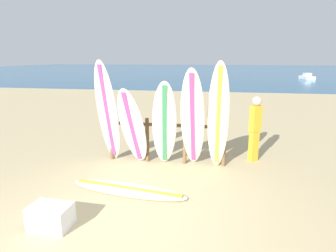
{
  "coord_description": "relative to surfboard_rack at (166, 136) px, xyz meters",
  "views": [
    {
      "loc": [
        1.39,
        -3.52,
        2.5
      ],
      "look_at": [
        0.21,
        3.25,
        0.84
      ],
      "focal_mm": 30.43,
      "sensor_mm": 36.0,
      "label": 1
    }
  ],
  "objects": [
    {
      "name": "ocean_water",
      "position": [
        -0.21,
        55.05,
        -0.67
      ],
      "size": [
        120.0,
        80.0,
        0.01
      ],
      "primitive_type": "cube",
      "color": "#1E5984",
      "rests_on": "ground"
    },
    {
      "name": "surfboard_leaning_left",
      "position": [
        -0.69,
        -0.41,
        0.27
      ],
      "size": [
        0.7,
        0.96,
        1.89
      ],
      "color": "white",
      "rests_on": "ground"
    },
    {
      "name": "beachgoer_standing",
      "position": [
        2.11,
        0.48,
        0.2
      ],
      "size": [
        0.3,
        0.29,
        1.6
      ],
      "color": "gold",
      "rests_on": "ground"
    },
    {
      "name": "surfboard_lying_on_sand",
      "position": [
        -0.44,
        -1.65,
        -0.64
      ],
      "size": [
        2.42,
        0.91,
        0.08
      ],
      "color": "silver",
      "rests_on": "ground"
    },
    {
      "name": "surfboard_leaning_center_left",
      "position": [
        0.03,
        -0.36,
        0.35
      ],
      "size": [
        0.69,
        0.9,
        2.05
      ],
      "color": "silver",
      "rests_on": "ground"
    },
    {
      "name": "ground_plane",
      "position": [
        -0.21,
        -2.95,
        -0.68
      ],
      "size": [
        120.0,
        120.0,
        0.0
      ],
      "primitive_type": "plane",
      "color": "tan"
    },
    {
      "name": "small_boat_offshore",
      "position": [
        11.6,
        30.11,
        -0.42
      ],
      "size": [
        1.27,
        2.61,
        0.71
      ],
      "color": "silver",
      "rests_on": "ocean_water"
    },
    {
      "name": "cooler_box",
      "position": [
        -1.21,
        -3.01,
        -0.5
      ],
      "size": [
        0.62,
        0.43,
        0.36
      ],
      "primitive_type": "cube",
      "rotation": [
        0.0,
        0.0,
        -0.05
      ],
      "color": "white",
      "rests_on": "ground"
    },
    {
      "name": "surfboard_leaning_far_left",
      "position": [
        -1.33,
        -0.29,
        0.56
      ],
      "size": [
        0.49,
        0.75,
        2.47
      ],
      "color": "white",
      "rests_on": "ground"
    },
    {
      "name": "surfboard_leaning_center_right",
      "position": [
        1.22,
        -0.3,
        0.55
      ],
      "size": [
        0.47,
        0.64,
        2.45
      ],
      "color": "beige",
      "rests_on": "ground"
    },
    {
      "name": "surfboard_rack",
      "position": [
        0.0,
        0.0,
        0.0
      ],
      "size": [
        2.86,
        0.09,
        1.08
      ],
      "color": "brown",
      "rests_on": "ground"
    },
    {
      "name": "surfboard_leaning_center",
      "position": [
        0.67,
        -0.41,
        0.49
      ],
      "size": [
        0.52,
        1.09,
        2.33
      ],
      "color": "silver",
      "rests_on": "ground"
    }
  ]
}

